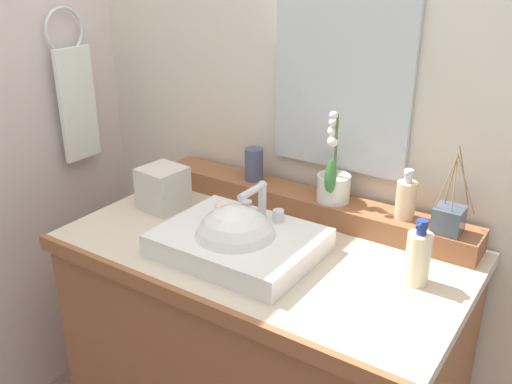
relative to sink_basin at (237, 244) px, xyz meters
The scene contains 14 objects.
wall_back 0.62m from the sink_basin, 86.39° to the left, with size 2.62×0.20×2.40m, color beige.
vanity_cabinet 0.45m from the sink_basin, 69.45° to the left, with size 1.15×0.66×0.83m.
back_ledge 0.34m from the sink_basin, 84.44° to the left, with size 1.08×0.13×0.07m, color brown.
sink_basin is the anchor object (origin of this frame).
soap_bar 0.16m from the sink_basin, 139.40° to the left, with size 0.07×0.04×0.02m, color beige.
potted_plant 0.37m from the sink_basin, 69.69° to the left, with size 0.10×0.12×0.28m.
soap_dispenser 0.49m from the sink_basin, 44.35° to the left, with size 0.06×0.06×0.15m.
tumbler_cup 0.39m from the sink_basin, 117.00° to the left, with size 0.06×0.06×0.11m, color #464D68.
reed_diffuser 0.58m from the sink_basin, 33.64° to the left, with size 0.10×0.10×0.25m.
lotion_bottle 0.48m from the sink_basin, 15.90° to the left, with size 0.06×0.07×0.18m.
tissue_box 0.40m from the sink_basin, 162.90° to the left, with size 0.13×0.13×0.14m, color beige.
mirror 0.56m from the sink_basin, 77.09° to the left, with size 0.44×0.02×0.52m, color silver.
towel_ring 1.00m from the sink_basin, 167.78° to the left, with size 0.16×0.16×0.01m, color silver.
hand_towel 0.89m from the sink_basin, 167.49° to the left, with size 0.02×0.15×0.40m, color white.
Camera 1 is at (0.78, -1.20, 1.61)m, focal length 39.72 mm.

